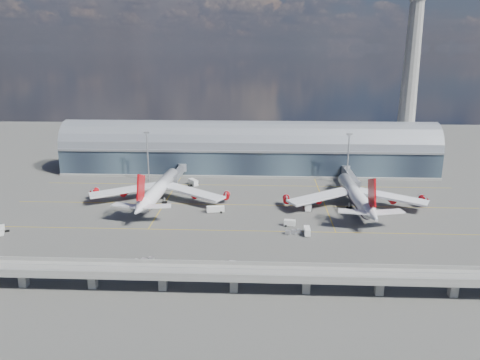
{
  "coord_description": "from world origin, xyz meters",
  "views": [
    {
      "loc": [
        7.16,
        -172.22,
        65.4
      ],
      "look_at": [
        -1.35,
        10.0,
        14.0
      ],
      "focal_mm": 35.0,
      "sensor_mm": 36.0,
      "label": 1
    }
  ],
  "objects_px": {
    "control_tower": "(410,76)",
    "service_truck_4": "(308,206)",
    "service_truck_1": "(290,223)",
    "service_truck_5": "(193,182)",
    "service_truck_2": "(216,209)",
    "floodlight_mast_right": "(348,157)",
    "floodlight_mast_left": "(148,155)",
    "cargo_train_0": "(144,261)",
    "cargo_train_1": "(219,265)",
    "service_truck_0": "(1,230)",
    "service_truck_3": "(307,231)",
    "cargo_train_2": "(294,232)",
    "airliner_left": "(158,190)",
    "airliner_right": "(356,196)"
  },
  "relations": [
    {
      "from": "floodlight_mast_left",
      "to": "cargo_train_0",
      "type": "distance_m",
      "value": 96.66
    },
    {
      "from": "cargo_train_1",
      "to": "control_tower",
      "type": "bearing_deg",
      "value": -29.96
    },
    {
      "from": "service_truck_1",
      "to": "service_truck_5",
      "type": "bearing_deg",
      "value": 48.76
    },
    {
      "from": "airliner_left",
      "to": "cargo_train_2",
      "type": "xyz_separation_m",
      "value": [
        57.17,
        -34.07,
        -4.99
      ]
    },
    {
      "from": "airliner_right",
      "to": "service_truck_2",
      "type": "bearing_deg",
      "value": -173.61
    },
    {
      "from": "cargo_train_2",
      "to": "service_truck_2",
      "type": "bearing_deg",
      "value": 71.23
    },
    {
      "from": "service_truck_1",
      "to": "service_truck_5",
      "type": "relative_size",
      "value": 0.69
    },
    {
      "from": "floodlight_mast_right",
      "to": "service_truck_5",
      "type": "xyz_separation_m",
      "value": [
        -76.29,
        -6.34,
        -12.08
      ]
    },
    {
      "from": "control_tower",
      "to": "service_truck_2",
      "type": "height_order",
      "value": "control_tower"
    },
    {
      "from": "floodlight_mast_right",
      "to": "service_truck_2",
      "type": "bearing_deg",
      "value": -143.7
    },
    {
      "from": "floodlight_mast_left",
      "to": "airliner_right",
      "type": "distance_m",
      "value": 104.38
    },
    {
      "from": "cargo_train_2",
      "to": "service_truck_4",
      "type": "bearing_deg",
      "value": 0.75
    },
    {
      "from": "service_truck_0",
      "to": "cargo_train_1",
      "type": "distance_m",
      "value": 85.43
    },
    {
      "from": "control_tower",
      "to": "service_truck_4",
      "type": "distance_m",
      "value": 102.92
    },
    {
      "from": "service_truck_3",
      "to": "cargo_train_2",
      "type": "bearing_deg",
      "value": 174.77
    },
    {
      "from": "service_truck_0",
      "to": "service_truck_4",
      "type": "height_order",
      "value": "service_truck_4"
    },
    {
      "from": "service_truck_2",
      "to": "service_truck_5",
      "type": "bearing_deg",
      "value": 11.51
    },
    {
      "from": "service_truck_1",
      "to": "cargo_train_2",
      "type": "bearing_deg",
      "value": -163.84
    },
    {
      "from": "service_truck_2",
      "to": "service_truck_5",
      "type": "relative_size",
      "value": 1.16
    },
    {
      "from": "service_truck_1",
      "to": "floodlight_mast_left",
      "type": "bearing_deg",
      "value": 57.7
    },
    {
      "from": "service_truck_0",
      "to": "service_truck_1",
      "type": "xyz_separation_m",
      "value": [
        105.92,
        12.91,
        -0.12
      ]
    },
    {
      "from": "floodlight_mast_left",
      "to": "floodlight_mast_right",
      "type": "xyz_separation_m",
      "value": [
        100.0,
        0.0,
        0.0
      ]
    },
    {
      "from": "service_truck_0",
      "to": "cargo_train_0",
      "type": "distance_m",
      "value": 61.9
    },
    {
      "from": "cargo_train_0",
      "to": "cargo_train_2",
      "type": "bearing_deg",
      "value": -39.87
    },
    {
      "from": "cargo_train_2",
      "to": "control_tower",
      "type": "bearing_deg",
      "value": -17.88
    },
    {
      "from": "service_truck_2",
      "to": "service_truck_4",
      "type": "bearing_deg",
      "value": -92.75
    },
    {
      "from": "floodlight_mast_right",
      "to": "service_truck_5",
      "type": "bearing_deg",
      "value": -175.25
    },
    {
      "from": "airliner_left",
      "to": "cargo_train_0",
      "type": "bearing_deg",
      "value": -79.58
    },
    {
      "from": "service_truck_3",
      "to": "cargo_train_0",
      "type": "xyz_separation_m",
      "value": [
        -53.68,
        -25.99,
        -0.59
      ]
    },
    {
      "from": "airliner_right",
      "to": "service_truck_5",
      "type": "distance_m",
      "value": 79.75
    },
    {
      "from": "service_truck_0",
      "to": "airliner_left",
      "type": "bearing_deg",
      "value": 14.33
    },
    {
      "from": "service_truck_3",
      "to": "service_truck_4",
      "type": "bearing_deg",
      "value": 84.1
    },
    {
      "from": "floodlight_mast_right",
      "to": "cargo_train_0",
      "type": "xyz_separation_m",
      "value": [
        -79.49,
        -93.58,
        -12.87
      ]
    },
    {
      "from": "floodlight_mast_right",
      "to": "service_truck_3",
      "type": "bearing_deg",
      "value": -110.9
    },
    {
      "from": "floodlight_mast_left",
      "to": "cargo_train_1",
      "type": "bearing_deg",
      "value": -65.0
    },
    {
      "from": "airliner_right",
      "to": "service_truck_1",
      "type": "height_order",
      "value": "airliner_right"
    },
    {
      "from": "cargo_train_0",
      "to": "cargo_train_1",
      "type": "height_order",
      "value": "cargo_train_1"
    },
    {
      "from": "service_truck_2",
      "to": "service_truck_3",
      "type": "relative_size",
      "value": 1.38
    },
    {
      "from": "service_truck_5",
      "to": "service_truck_0",
      "type": "bearing_deg",
      "value": -168.11
    },
    {
      "from": "control_tower",
      "to": "service_truck_0",
      "type": "bearing_deg",
      "value": -149.85
    },
    {
      "from": "service_truck_4",
      "to": "service_truck_1",
      "type": "bearing_deg",
      "value": -113.52
    },
    {
      "from": "airliner_left",
      "to": "service_truck_3",
      "type": "relative_size",
      "value": 12.06
    },
    {
      "from": "floodlight_mast_right",
      "to": "airliner_left",
      "type": "bearing_deg",
      "value": -159.36
    },
    {
      "from": "service_truck_4",
      "to": "floodlight_mast_right",
      "type": "bearing_deg",
      "value": 61.66
    },
    {
      "from": "floodlight_mast_right",
      "to": "service_truck_2",
      "type": "xyz_separation_m",
      "value": [
        -61.48,
        -45.17,
        -12.25
      ]
    },
    {
      "from": "airliner_right",
      "to": "cargo_train_1",
      "type": "xyz_separation_m",
      "value": [
        -52.87,
        -59.11,
        -4.38
      ]
    },
    {
      "from": "service_truck_0",
      "to": "service_truck_4",
      "type": "relative_size",
      "value": 1.17
    },
    {
      "from": "service_truck_3",
      "to": "control_tower",
      "type": "bearing_deg",
      "value": 57.42
    },
    {
      "from": "control_tower",
      "to": "cargo_train_0",
      "type": "height_order",
      "value": "control_tower"
    },
    {
      "from": "airliner_left",
      "to": "cargo_train_1",
      "type": "relative_size",
      "value": 6.1
    }
  ]
}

